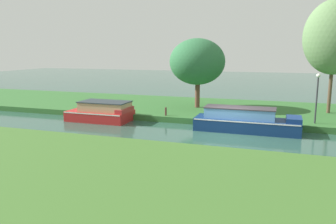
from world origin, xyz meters
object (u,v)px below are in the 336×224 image
at_px(navy_narrowboat, 246,121).
at_px(mooring_post_near, 166,111).
at_px(lamp_post, 317,93).
at_px(red_barge, 102,112).
at_px(willow_tree_centre, 335,37).
at_px(willow_tree_left, 197,62).

bearing_deg(navy_narrowboat, mooring_post_near, 167.15).
relative_size(lamp_post, mooring_post_near, 5.42).
bearing_deg(red_barge, willow_tree_centre, 20.99).
bearing_deg(mooring_post_near, lamp_post, 3.15).
bearing_deg(lamp_post, navy_narrowboat, -155.87).
xyz_separation_m(navy_narrowboat, mooring_post_near, (-5.58, 1.27, 0.05)).
distance_m(willow_tree_left, mooring_post_near, 5.26).
distance_m(willow_tree_centre, mooring_post_near, 12.78).
xyz_separation_m(willow_tree_left, mooring_post_near, (-1.24, -3.90, -3.31)).
xyz_separation_m(navy_narrowboat, willow_tree_left, (-4.35, 5.18, 3.36)).
height_order(willow_tree_left, mooring_post_near, willow_tree_left).
height_order(willow_tree_left, lamp_post, willow_tree_left).
distance_m(red_barge, navy_narrowboat, 9.85).
bearing_deg(mooring_post_near, navy_narrowboat, -12.85).
relative_size(red_barge, willow_tree_centre, 0.55).
bearing_deg(red_barge, mooring_post_near, 16.62).
bearing_deg(willow_tree_centre, red_barge, -159.01).
relative_size(red_barge, willow_tree_left, 0.81).
bearing_deg(red_barge, willow_tree_left, 43.25).
xyz_separation_m(lamp_post, mooring_post_near, (-9.61, -0.53, -1.64)).
distance_m(lamp_post, mooring_post_near, 9.76).
xyz_separation_m(willow_tree_centre, mooring_post_near, (-10.82, -4.52, -5.08)).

